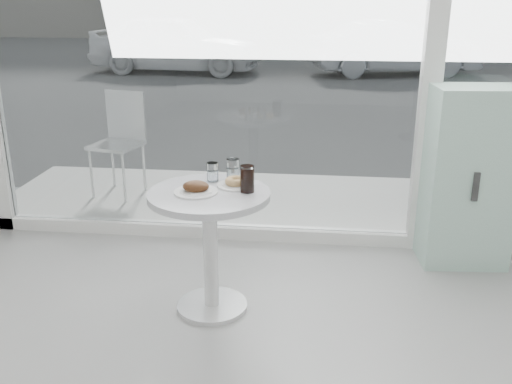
# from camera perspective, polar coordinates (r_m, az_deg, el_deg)

# --- Properties ---
(storefront) EXTENTS (5.00, 0.14, 3.00)m
(storefront) POSITION_cam_1_polar(r_m,az_deg,el_deg) (4.19, 6.04, 17.05)
(storefront) COLOR white
(storefront) RESTS_ON ground
(main_table) EXTENTS (0.72, 0.72, 0.77)m
(main_table) POSITION_cam_1_polar(r_m,az_deg,el_deg) (3.41, -4.64, -3.47)
(main_table) COLOR silver
(main_table) RESTS_ON ground
(patio_deck) EXTENTS (5.60, 1.60, 0.05)m
(patio_deck) POSITION_cam_1_polar(r_m,az_deg,el_deg) (5.31, 4.74, -1.08)
(patio_deck) COLOR silver
(patio_deck) RESTS_ON ground
(street) EXTENTS (40.00, 24.00, 0.00)m
(street) POSITION_cam_1_polar(r_m,az_deg,el_deg) (17.28, 6.24, 12.91)
(street) COLOR #3A3A3A
(street) RESTS_ON ground
(mint_cabinet) EXTENTS (0.62, 0.44, 1.28)m
(mint_cabinet) POSITION_cam_1_polar(r_m,az_deg,el_deg) (4.28, 20.48, 1.36)
(mint_cabinet) COLOR #9FCBB8
(mint_cabinet) RESTS_ON ground
(patio_chair) EXTENTS (0.50, 0.50, 0.96)m
(patio_chair) POSITION_cam_1_polar(r_m,az_deg,el_deg) (5.54, -13.42, 5.45)
(patio_chair) COLOR silver
(patio_chair) RESTS_ON patio_deck
(car_white) EXTENTS (4.30, 2.05, 1.42)m
(car_white) POSITION_cam_1_polar(r_m,az_deg,el_deg) (14.64, -8.05, 14.51)
(car_white) COLOR white
(car_white) RESTS_ON street
(car_silver) EXTENTS (4.08, 2.19, 1.28)m
(car_silver) POSITION_cam_1_polar(r_m,az_deg,el_deg) (14.41, 13.69, 13.82)
(car_silver) COLOR #A6A8AE
(car_silver) RESTS_ON street
(plate_fritter) EXTENTS (0.26, 0.26, 0.07)m
(plate_fritter) POSITION_cam_1_polar(r_m,az_deg,el_deg) (3.31, -5.96, 0.37)
(plate_fritter) COLOR white
(plate_fritter) RESTS_ON main_table
(plate_donut) EXTENTS (0.23, 0.23, 0.05)m
(plate_donut) POSITION_cam_1_polar(r_m,az_deg,el_deg) (3.41, -2.02, 0.91)
(plate_donut) COLOR white
(plate_donut) RESTS_ON main_table
(water_tumbler_a) EXTENTS (0.07, 0.07, 0.12)m
(water_tumbler_a) POSITION_cam_1_polar(r_m,az_deg,el_deg) (3.51, -4.37, 1.92)
(water_tumbler_a) COLOR white
(water_tumbler_a) RESTS_ON main_table
(water_tumbler_b) EXTENTS (0.08, 0.08, 0.13)m
(water_tumbler_b) POSITION_cam_1_polar(r_m,az_deg,el_deg) (3.53, -2.32, 2.16)
(water_tumbler_b) COLOR white
(water_tumbler_b) RESTS_ON main_table
(cola_glass) EXTENTS (0.08, 0.08, 0.16)m
(cola_glass) POSITION_cam_1_polar(r_m,az_deg,el_deg) (3.30, -0.88, 1.27)
(cola_glass) COLOR white
(cola_glass) RESTS_ON main_table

